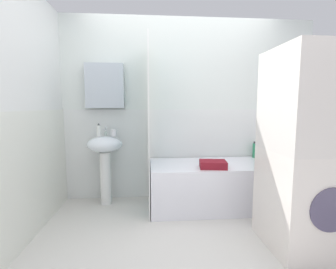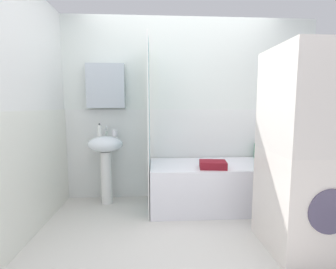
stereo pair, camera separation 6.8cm
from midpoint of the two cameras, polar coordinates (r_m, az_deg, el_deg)
name	(u,v)px [view 2 (the right image)]	position (r m, az deg, el deg)	size (l,w,h in m)	color
ground_plane	(197,248)	(2.41, 7.64, -24.98)	(4.80, 5.60, 0.04)	silver
wall_back_tiled	(177,114)	(3.30, 2.75, 4.91)	(3.60, 0.18, 2.40)	silver
wall_left_tiled	(27,119)	(2.63, -29.61, 3.10)	(0.07, 1.81, 2.40)	silver
sink	(106,154)	(3.15, -13.87, -4.59)	(0.44, 0.34, 0.87)	white
faucet	(106,131)	(3.19, -13.74, 0.87)	(0.03, 0.12, 0.12)	silver
soap_dispenser	(100,131)	(3.12, -15.22, 0.90)	(0.05, 0.05, 0.16)	white
toothbrush_cup	(115,133)	(3.10, -11.82, 0.41)	(0.07, 0.07, 0.09)	silver
bathtub	(216,185)	(3.12, 11.89, -11.57)	(1.62, 0.74, 0.54)	white
shower_curtain	(149,127)	(2.87, -3.86, 1.84)	(0.01, 0.74, 2.00)	white
body_wash_bottle	(263,152)	(3.56, 21.87, -3.90)	(0.06, 0.06, 0.16)	white
conditioner_bottle	(256,150)	(3.51, 20.58, -3.53)	(0.06, 0.06, 0.22)	#2B8056
towel_folded	(213,165)	(2.82, 11.20, -6.97)	(0.30, 0.22, 0.08)	maroon
washer_dryer_stack	(307,152)	(2.38, 30.55, -3.49)	(0.63, 0.65, 1.72)	white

